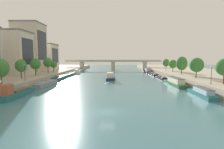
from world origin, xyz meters
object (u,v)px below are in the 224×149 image
object	(u,v)px
moored_boat_right_lone	(153,74)
moored_boat_right_second	(161,78)
moored_boat_left_upstream	(77,72)
tree_left_distant	(54,64)
moored_boat_right_far	(202,93)
tree_left_midway	(35,64)
tree_right_nearest	(182,63)
tree_right_second	(173,64)
moored_boat_left_gap_after	(70,74)
lamppost_left_bank	(25,72)
tree_left_end_of_row	(21,66)
person_on_quay	(0,82)
tree_right_by_lamp	(197,65)
moored_boat_left_second	(60,78)
moored_boat_right_gap_after	(175,82)
moored_boat_right_upstream	(147,71)
moored_boat_left_lone	(46,84)
moored_boat_left_end	(81,71)
lamppost_right_bank	(211,74)
moored_boat_left_near	(17,93)
bridge_far	(113,63)
tree_left_by_lamp	(48,62)
barge_midriver	(110,76)
tree_right_distant	(166,63)

from	to	relation	value
moored_boat_right_lone	moored_boat_right_second	bearing A→B (deg)	-89.67
moored_boat_left_upstream	tree_left_distant	world-z (taller)	tree_left_distant
moored_boat_right_far	tree_left_midway	distance (m)	54.94
tree_left_midway	tree_right_nearest	bearing A→B (deg)	6.27
moored_boat_right_lone	tree_right_second	size ratio (longest dim) A/B	2.63
moored_boat_left_gap_after	lamppost_left_bank	xyz separation A→B (m)	(-3.11, -37.18, 4.36)
tree_left_end_of_row	person_on_quay	size ratio (longest dim) A/B	3.77
moored_boat_left_gap_after	moored_boat_left_upstream	size ratio (longest dim) A/B	1.26
tree_right_by_lamp	tree_left_end_of_row	bearing A→B (deg)	-177.13
tree_right_second	tree_right_by_lamp	bearing A→B (deg)	-92.15
moored_boat_left_second	moored_boat_right_lone	size ratio (longest dim) A/B	0.90
moored_boat_right_gap_after	moored_boat_right_upstream	world-z (taller)	moored_boat_right_upstream
moored_boat_left_lone	moored_boat_right_lone	size ratio (longest dim) A/B	0.90
moored_boat_left_lone	moored_boat_right_second	world-z (taller)	moored_boat_left_lone
moored_boat_right_far	lamppost_left_bank	world-z (taller)	lamppost_left_bank
moored_boat_left_end	moored_boat_right_lone	xyz separation A→B (m)	(42.55, -25.90, 0.03)
moored_boat_left_second	tree_left_midway	distance (m)	12.42
moored_boat_right_gap_after	moored_boat_right_second	xyz separation A→B (m)	(0.11, 17.09, -0.57)
lamppost_right_bank	moored_boat_left_upstream	bearing A→B (deg)	128.88
moored_boat_left_near	tree_right_by_lamp	world-z (taller)	tree_right_by_lamp
moored_boat_left_end	moored_boat_left_gap_after	bearing A→B (deg)	-90.64
moored_boat_left_end	lamppost_left_bank	xyz separation A→B (m)	(-3.41, -64.34, 4.42)
tree_left_end_of_row	bridge_far	xyz separation A→B (m)	(28.48, 74.44, -1.53)
tree_left_distant	moored_boat_right_far	bearing A→B (deg)	-40.44
moored_boat_right_gap_after	moored_boat_left_gap_after	bearing A→B (deg)	144.78
moored_boat_left_second	tree_left_distant	xyz separation A→B (m)	(-6.68, 10.86, 5.15)
tree_right_by_lamp	person_on_quay	distance (m)	56.26
moored_boat_right_upstream	tree_left_by_lamp	world-z (taller)	tree_left_by_lamp
moored_boat_left_end	tree_left_distant	bearing A→B (deg)	-102.59
moored_boat_left_upstream	tree_left_by_lamp	bearing A→B (deg)	-104.65
tree_right_by_lamp	person_on_quay	world-z (taller)	tree_right_by_lamp
tree_left_by_lamp	tree_right_nearest	xyz separation A→B (m)	(55.77, -4.85, -0.25)
barge_midriver	tree_left_by_lamp	distance (m)	27.55
moored_boat_right_lone	tree_left_end_of_row	bearing A→B (deg)	-145.60
moored_boat_right_gap_after	moored_boat_right_far	bearing A→B (deg)	-88.18
moored_boat_left_end	tree_right_distant	world-z (taller)	tree_right_distant
bridge_far	lamppost_right_bank	bearing A→B (deg)	-73.58
lamppost_left_bank	bridge_far	bearing A→B (deg)	72.48
barge_midriver	moored_boat_left_end	world-z (taller)	barge_midriver
moored_boat_left_end	bridge_far	distance (m)	26.39
moored_boat_right_gap_after	bridge_far	bearing A→B (deg)	106.26
tree_left_distant	bridge_far	bearing A→B (deg)	58.13
moored_boat_right_second	moored_boat_right_upstream	size ratio (longest dim) A/B	0.64
tree_left_by_lamp	tree_right_second	bearing A→B (deg)	8.23
moored_boat_left_gap_after	moored_boat_left_upstream	world-z (taller)	moored_boat_left_upstream
moored_boat_left_near	tree_right_distant	size ratio (longest dim) A/B	2.00
moored_boat_left_upstream	tree_left_distant	size ratio (longest dim) A/B	2.13
moored_boat_right_far	tree_left_end_of_row	size ratio (longest dim) A/B	1.84
moored_boat_right_second	moored_boat_right_upstream	world-z (taller)	moored_boat_right_upstream
moored_boat_right_far	lamppost_left_bank	size ratio (longest dim) A/B	2.39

